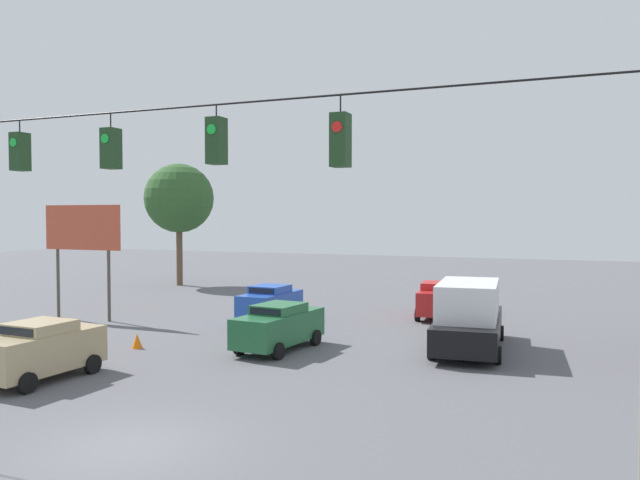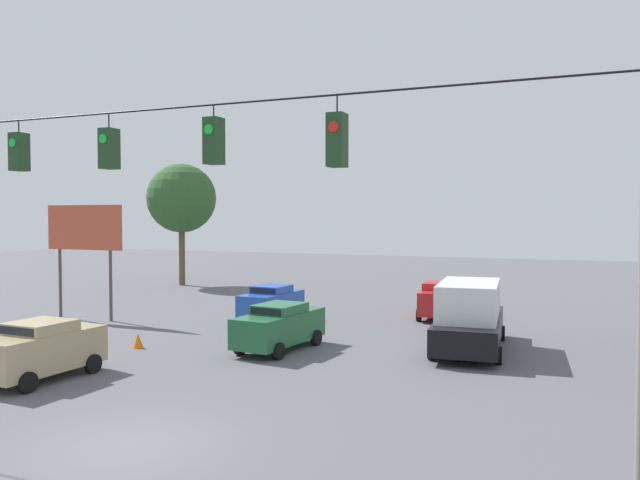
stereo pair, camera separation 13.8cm
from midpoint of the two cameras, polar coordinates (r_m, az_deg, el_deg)
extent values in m
plane|color=#56565B|center=(15.69, -17.26, -17.62)|extent=(140.00, 140.00, 0.00)
cylinder|color=black|center=(14.57, -18.87, 10.94)|extent=(20.91, 0.04, 0.04)
cube|color=#1E3D1E|center=(11.70, 1.54, 9.10)|extent=(0.32, 0.36, 1.00)
cylinder|color=black|center=(11.80, 1.54, 12.33)|extent=(0.03, 0.03, 0.34)
cylinder|color=red|center=(11.55, 1.20, 10.32)|extent=(0.20, 0.02, 0.20)
cube|color=#1E3D1E|center=(12.89, -9.75, 8.91)|extent=(0.32, 0.36, 0.94)
cylinder|color=black|center=(12.98, -9.77, 11.54)|extent=(0.03, 0.03, 0.26)
cylinder|color=green|center=(12.76, -10.22, 9.94)|extent=(0.20, 0.02, 0.20)
cube|color=#1E3D1E|center=(14.47, -18.83, 7.91)|extent=(0.32, 0.36, 0.88)
cylinder|color=black|center=(14.54, -18.86, 10.29)|extent=(0.03, 0.03, 0.33)
cylinder|color=green|center=(14.35, -19.34, 8.75)|extent=(0.20, 0.02, 0.20)
cube|color=#1E3D1E|center=(16.34, -25.95, 7.26)|extent=(0.32, 0.36, 0.89)
cylinder|color=black|center=(16.40, -25.99, 9.32)|extent=(0.03, 0.03, 0.29)
cylinder|color=green|center=(16.23, -26.47, 8.00)|extent=(0.20, 0.02, 0.20)
cube|color=black|center=(25.68, 13.29, -7.92)|extent=(2.96, 7.04, 1.00)
cube|color=silver|center=(25.16, 13.26, -5.35)|extent=(2.56, 4.56, 1.41)
cube|color=black|center=(27.34, 13.59, -4.76)|extent=(1.90, 0.18, 0.98)
cylinder|color=black|center=(27.90, 16.08, -8.18)|extent=(0.27, 0.66, 0.64)
cylinder|color=black|center=(28.06, 11.16, -8.08)|extent=(0.27, 0.66, 0.64)
cylinder|color=black|center=(23.53, 15.83, -10.11)|extent=(0.27, 0.66, 0.64)
cylinder|color=black|center=(23.71, 9.96, -9.96)|extent=(0.27, 0.66, 0.64)
cube|color=#234CB2|center=(31.06, -4.71, -5.92)|extent=(1.91, 3.93, 1.21)
cube|color=#234CB2|center=(30.96, -4.71, -4.49)|extent=(1.67, 1.77, 0.36)
cube|color=black|center=(30.23, -5.52, -4.65)|extent=(1.38, 0.09, 0.25)
cylinder|color=black|center=(30.53, -7.30, -7.22)|extent=(0.25, 0.65, 0.64)
cylinder|color=black|center=(29.66, -4.45, -7.49)|extent=(0.25, 0.65, 0.64)
cylinder|color=black|center=(32.65, -4.94, -6.60)|extent=(0.25, 0.65, 0.64)
cylinder|color=black|center=(31.83, -2.22, -6.82)|extent=(0.25, 0.65, 0.64)
cube|color=tan|center=(22.40, -24.39, -9.25)|extent=(2.03, 4.10, 1.22)
cube|color=tan|center=(22.26, -24.42, -7.26)|extent=(1.79, 1.84, 0.36)
cube|color=black|center=(21.69, -26.22, -7.54)|extent=(1.50, 0.08, 0.25)
cylinder|color=black|center=(21.00, -25.40, -11.73)|extent=(0.24, 0.65, 0.64)
cylinder|color=black|center=(24.05, -23.47, -9.93)|extent=(0.24, 0.65, 0.64)
cylinder|color=black|center=(22.73, -20.25, -10.59)|extent=(0.24, 0.65, 0.64)
cube|color=#236038|center=(24.95, -3.93, -7.98)|extent=(2.16, 4.64, 1.15)
cube|color=#236038|center=(24.83, -3.94, -6.26)|extent=(1.77, 2.13, 0.36)
cube|color=black|center=(24.00, -5.21, -6.56)|extent=(1.37, 0.16, 0.25)
cylinder|color=black|center=(24.34, -7.52, -9.63)|extent=(0.28, 0.66, 0.64)
cylinder|color=black|center=(23.40, -4.04, -10.10)|extent=(0.28, 0.66, 0.64)
cylinder|color=black|center=(26.72, -3.84, -8.56)|extent=(0.28, 0.66, 0.64)
cylinder|color=black|center=(25.87, -0.56, -8.91)|extent=(0.28, 0.66, 0.64)
cube|color=red|center=(33.22, 10.67, -5.45)|extent=(2.18, 4.36, 1.18)
cube|color=red|center=(33.13, 10.68, -4.13)|extent=(1.82, 2.00, 0.36)
cube|color=black|center=(34.06, 10.85, -3.96)|extent=(1.43, 0.15, 0.25)
cylinder|color=black|center=(34.57, 12.40, -6.15)|extent=(0.28, 0.66, 0.64)
cylinder|color=black|center=(34.76, 9.43, -6.09)|extent=(0.28, 0.66, 0.64)
cylinder|color=black|center=(31.87, 12.00, -6.85)|extent=(0.28, 0.66, 0.64)
cylinder|color=black|center=(32.08, 8.78, -6.77)|extent=(0.28, 0.66, 0.64)
cone|color=orange|center=(22.99, -24.32, -10.57)|extent=(0.43, 0.43, 0.59)
cone|color=orange|center=(24.69, -20.39, -9.64)|extent=(0.43, 0.43, 0.59)
cone|color=orange|center=(26.37, -16.53, -8.84)|extent=(0.43, 0.43, 0.59)
cylinder|color=#4C473D|center=(33.23, -18.85, -4.00)|extent=(0.16, 0.16, 3.58)
cylinder|color=#4C473D|center=(35.51, -22.92, -3.66)|extent=(0.16, 0.16, 3.58)
cube|color=#BF4C33|center=(34.17, -21.02, 1.08)|extent=(4.77, 0.12, 2.29)
cylinder|color=brown|center=(49.12, -12.81, -1.01)|extent=(0.47, 0.47, 5.25)
sphere|color=#2D5628|center=(49.07, -12.85, 3.75)|extent=(5.28, 5.28, 5.28)
camera|label=1|loc=(0.07, -90.19, -0.01)|focal=35.00mm
camera|label=2|loc=(0.07, 89.81, 0.01)|focal=35.00mm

